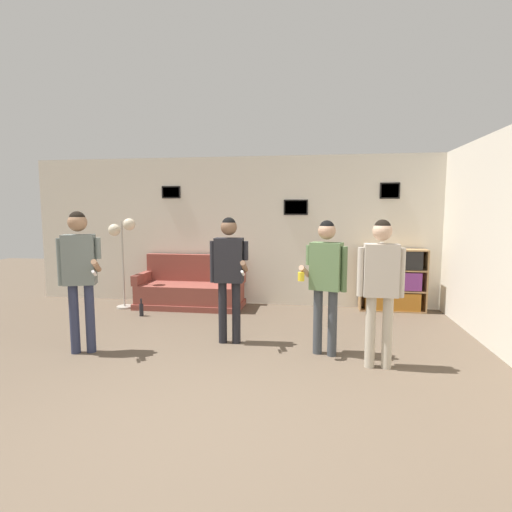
{
  "coord_description": "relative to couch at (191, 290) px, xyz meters",
  "views": [
    {
      "loc": [
        0.98,
        -2.98,
        1.73
      ],
      "look_at": [
        0.24,
        2.12,
        1.14
      ],
      "focal_mm": 28.0,
      "sensor_mm": 36.0,
      "label": 1
    }
  ],
  "objects": [
    {
      "name": "couch",
      "position": [
        0.0,
        0.0,
        0.0
      ],
      "size": [
        1.9,
        0.8,
        0.92
      ],
      "color": "brown",
      "rests_on": "ground_plane"
    },
    {
      "name": "wall_back",
      "position": [
        1.21,
        0.41,
        1.06
      ],
      "size": [
        8.74,
        0.08,
        2.7
      ],
      "color": "silver",
      "rests_on": "ground_plane"
    },
    {
      "name": "drinking_cup",
      "position": [
        3.33,
        0.19,
        0.83
      ],
      "size": [
        0.07,
        0.07,
        0.11
      ],
      "color": "white",
      "rests_on": "bookshelf"
    },
    {
      "name": "ground_plane",
      "position": [
        1.2,
        -3.86,
        -0.3
      ],
      "size": [
        20.0,
        20.0,
        0.0
      ],
      "primitive_type": "plane",
      "color": "brown"
    },
    {
      "name": "person_spectator_near_bookshelf",
      "position": [
        2.91,
        -2.44,
        0.7
      ],
      "size": [
        0.5,
        0.21,
        1.64
      ],
      "color": "#B7AD99",
      "rests_on": "ground_plane"
    },
    {
      "name": "bookshelf",
      "position": [
        3.53,
        0.19,
        0.24
      ],
      "size": [
        1.1,
        0.3,
        1.07
      ],
      "color": "#A87F51",
      "rests_on": "ground_plane"
    },
    {
      "name": "person_player_foreground_center",
      "position": [
        1.11,
        -1.87,
        0.71
      ],
      "size": [
        0.51,
        0.44,
        1.64
      ],
      "color": "black",
      "rests_on": "ground_plane"
    },
    {
      "name": "floor_lamp",
      "position": [
        -1.15,
        -0.27,
        0.96
      ],
      "size": [
        0.49,
        0.28,
        1.6
      ],
      "color": "#ADA89E",
      "rests_on": "ground_plane"
    },
    {
      "name": "person_watcher_holding_cup",
      "position": [
        2.33,
        -2.12,
        0.69
      ],
      "size": [
        0.56,
        0.37,
        1.62
      ],
      "color": "#3D4247",
      "rests_on": "ground_plane"
    },
    {
      "name": "person_player_foreground_left",
      "position": [
        -0.58,
        -2.48,
        0.77
      ],
      "size": [
        0.57,
        0.42,
        1.72
      ],
      "color": "#2D334C",
      "rests_on": "ground_plane"
    },
    {
      "name": "wall_right",
      "position": [
        4.4,
        -1.74,
        1.05
      ],
      "size": [
        0.06,
        6.65,
        2.7
      ],
      "color": "silver",
      "rests_on": "ground_plane"
    },
    {
      "name": "bottle_on_floor",
      "position": [
        -0.61,
        -0.77,
        -0.18
      ],
      "size": [
        0.07,
        0.07,
        0.29
      ],
      "color": "black",
      "rests_on": "ground_plane"
    }
  ]
}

